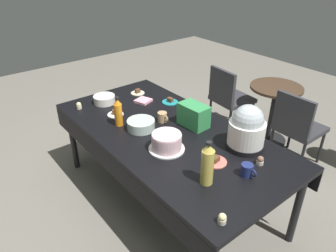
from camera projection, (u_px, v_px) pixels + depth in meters
ground at (168, 198)px, 3.08m from camera, size 9.00×9.00×0.00m
potluck_table at (168, 137)px, 2.74m from camera, size 2.20×1.10×0.75m
frosted_layer_cake at (167, 142)px, 2.44m from camera, size 0.28×0.28×0.14m
slow_cooker at (247, 129)px, 2.41m from camera, size 0.29×0.29×0.36m
glass_salad_bowl at (141, 125)px, 2.72m from camera, size 0.24×0.24×0.08m
ceramic_snack_bowl at (104, 99)px, 3.18m from camera, size 0.21×0.21×0.08m
dessert_plate_coral at (215, 161)px, 2.32m from camera, size 0.17×0.17×0.05m
dessert_plate_white at (115, 114)px, 2.97m from camera, size 0.15×0.15×0.05m
dessert_plate_teal at (170, 101)px, 3.20m from camera, size 0.16×0.16×0.05m
dessert_plate_cream at (138, 92)px, 3.40m from camera, size 0.14×0.14×0.05m
cupcake_rose at (260, 161)px, 2.29m from camera, size 0.05×0.05×0.07m
cupcake_lemon at (79, 106)px, 3.07m from camera, size 0.05×0.05×0.07m
cupcake_mint at (222, 219)px, 1.80m from camera, size 0.05×0.05×0.07m
soda_bottle_orange_juice at (118, 112)px, 2.74m from camera, size 0.07×0.07×0.27m
soda_bottle_ginger_ale at (207, 164)px, 2.05m from camera, size 0.09×0.09×0.32m
coffee_mug_navy at (247, 170)px, 2.17m from camera, size 0.12×0.08×0.09m
coffee_mug_tan at (162, 117)px, 2.84m from camera, size 0.13×0.09×0.09m
soda_carton at (194, 115)px, 2.75m from camera, size 0.27×0.17×0.20m
paper_napkin_stack at (143, 101)px, 3.22m from camera, size 0.18×0.18×0.02m
maroon_chair_left at (228, 95)px, 3.99m from camera, size 0.48×0.48×0.85m
maroon_chair_right at (297, 125)px, 3.34m from camera, size 0.44×0.44×0.85m
round_cafe_table at (274, 104)px, 3.76m from camera, size 0.60×0.60×0.72m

